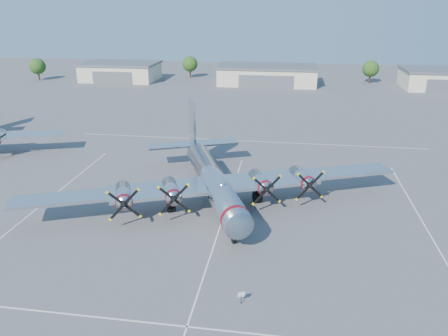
# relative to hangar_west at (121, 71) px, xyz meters

# --- Properties ---
(ground) EXTENTS (260.00, 260.00, 0.00)m
(ground) POSITION_rel_hangar_west_xyz_m (45.00, -81.96, -2.71)
(ground) COLOR #555557
(ground) RESTS_ON ground
(parking_lines) EXTENTS (60.00, 50.08, 0.01)m
(parking_lines) POSITION_rel_hangar_west_xyz_m (45.00, -83.71, -2.71)
(parking_lines) COLOR silver
(parking_lines) RESTS_ON ground
(hangar_west) EXTENTS (22.60, 14.60, 5.40)m
(hangar_west) POSITION_rel_hangar_west_xyz_m (0.00, 0.00, 0.00)
(hangar_west) COLOR beige
(hangar_west) RESTS_ON ground
(hangar_center) EXTENTS (28.60, 14.60, 5.40)m
(hangar_center) POSITION_rel_hangar_west_xyz_m (45.00, -0.00, -0.00)
(hangar_center) COLOR beige
(hangar_center) RESTS_ON ground
(hangar_east) EXTENTS (20.60, 14.60, 5.40)m
(hangar_east) POSITION_rel_hangar_west_xyz_m (93.00, 0.00, 0.00)
(hangar_east) COLOR beige
(hangar_east) RESTS_ON ground
(tree_far_west) EXTENTS (4.80, 4.80, 6.64)m
(tree_far_west) POSITION_rel_hangar_west_xyz_m (-25.00, -3.96, 1.51)
(tree_far_west) COLOR #382619
(tree_far_west) RESTS_ON ground
(tree_west) EXTENTS (4.80, 4.80, 6.64)m
(tree_west) POSITION_rel_hangar_west_xyz_m (20.00, 8.04, 1.51)
(tree_west) COLOR #382619
(tree_west) RESTS_ON ground
(tree_east) EXTENTS (4.80, 4.80, 6.64)m
(tree_east) POSITION_rel_hangar_west_xyz_m (75.00, 6.04, 1.51)
(tree_east) COLOR #382619
(tree_east) RESTS_ON ground
(main_bomber_b29) EXTENTS (52.62, 44.97, 9.82)m
(main_bomber_b29) POSITION_rel_hangar_west_xyz_m (42.93, -81.70, -2.71)
(main_bomber_b29) COLOR silver
(main_bomber_b29) RESTS_ON ground
(info_placard) EXTENTS (0.55, 0.28, 1.12)m
(info_placard) POSITION_rel_hangar_west_xyz_m (48.71, -100.72, -1.93)
(info_placard) COLOR black
(info_placard) RESTS_ON ground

